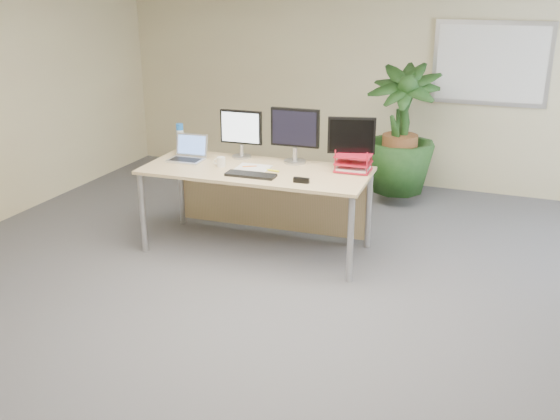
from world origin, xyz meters
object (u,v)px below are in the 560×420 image
at_px(monitor_right, 295,132).
at_px(laptop, 188,154).
at_px(monitor_left, 241,131).
at_px(desk, 261,183).
at_px(floor_plant, 400,140).

distance_m(monitor_right, laptop, 1.06).
bearing_deg(monitor_left, desk, -34.70).
bearing_deg(floor_plant, desk, -120.20).
height_order(floor_plant, laptop, floor_plant).
relative_size(monitor_left, laptop, 1.37).
height_order(floor_plant, monitor_left, floor_plant).
relative_size(desk, laptop, 6.23).
xyz_separation_m(floor_plant, laptop, (-1.73, -1.76, 0.11)).
distance_m(floor_plant, laptop, 2.47).
height_order(monitor_right, laptop, monitor_right).
xyz_separation_m(monitor_left, monitor_right, (0.55, 0.01, 0.03)).
relative_size(monitor_left, monitor_right, 0.89).
bearing_deg(floor_plant, monitor_left, -130.17).
height_order(desk, monitor_left, monitor_left).
distance_m(desk, floor_plant, 1.98).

